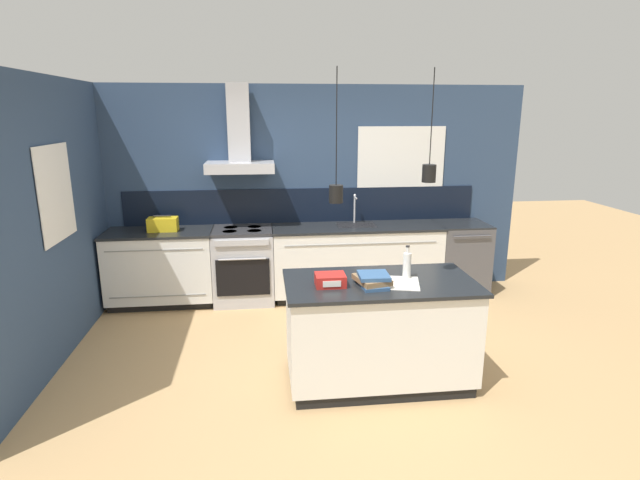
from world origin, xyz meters
TOP-DOWN VIEW (x-y plane):
  - ground_plane at (0.00, 0.00)m, footprint 16.00×16.00m
  - wall_back at (-0.04, 2.00)m, footprint 5.60×2.50m
  - wall_left at (-2.43, 0.70)m, footprint 0.08×3.80m
  - counter_run_left at (-1.74, 1.69)m, footprint 1.25×0.64m
  - counter_run_sink at (0.64, 1.69)m, footprint 2.09×0.64m
  - oven_range at (-0.76, 1.69)m, footprint 0.72×0.66m
  - dishwasher at (1.99, 1.69)m, footprint 0.62×0.65m
  - kitchen_island at (0.44, -0.37)m, footprint 1.59×0.85m
  - bottle_on_island at (0.67, -0.34)m, footprint 0.07×0.07m
  - book_stack at (0.35, -0.48)m, footprint 0.29×0.34m
  - red_supply_box at (0.01, -0.44)m, footprint 0.24×0.20m
  - paper_pile at (0.57, -0.45)m, footprint 0.42×0.42m
  - yellow_toolbox at (-1.69, 1.69)m, footprint 0.34×0.18m

SIDE VIEW (x-z plane):
  - ground_plane at x=0.00m, z-range 0.00..0.00m
  - dishwasher at x=1.99m, z-range 0.00..0.91m
  - oven_range at x=-0.76m, z-range 0.00..0.91m
  - kitchen_island at x=0.44m, z-range 0.00..0.91m
  - counter_run_left at x=-1.74m, z-range 0.01..0.92m
  - counter_run_sink at x=0.64m, z-range -0.18..1.10m
  - paper_pile at x=0.57m, z-range 0.91..0.92m
  - red_supply_box at x=0.01m, z-range 0.91..1.01m
  - book_stack at x=0.35m, z-range 0.91..1.01m
  - yellow_toolbox at x=-1.69m, z-range 0.90..1.09m
  - bottle_on_island at x=0.67m, z-range 0.88..1.17m
  - wall_left at x=-2.43m, z-range 0.00..2.60m
  - wall_back at x=-0.04m, z-range 0.05..2.65m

